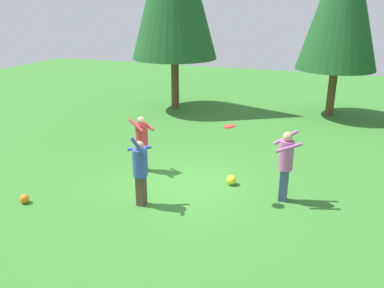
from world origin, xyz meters
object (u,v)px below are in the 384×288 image
at_px(person_catcher, 286,160).
at_px(ball_yellow, 231,180).
at_px(person_thrower, 140,168).
at_px(frisbee, 229,126).
at_px(ball_orange, 25,199).
at_px(person_bystander, 142,139).

xyz_separation_m(person_catcher, ball_yellow, (-1.40, 0.40, -0.91)).
bearing_deg(ball_yellow, person_catcher, -15.84).
relative_size(person_thrower, frisbee, 6.22).
xyz_separation_m(ball_yellow, ball_orange, (-4.34, -2.78, -0.02)).
bearing_deg(frisbee, person_thrower, -152.32).
relative_size(person_bystander, ball_orange, 7.23).
relative_size(ball_yellow, ball_orange, 1.20).
relative_size(person_bystander, frisbee, 5.60).
distance_m(person_thrower, person_catcher, 3.41).
xyz_separation_m(person_thrower, ball_orange, (-2.66, -0.95, -0.84)).
height_order(person_thrower, ball_orange, person_thrower).
xyz_separation_m(person_catcher, person_bystander, (-4.03, 0.40, -0.10)).
bearing_deg(person_catcher, ball_orange, 1.94).
height_order(person_catcher, frisbee, frisbee).
relative_size(frisbee, ball_orange, 1.29).
xyz_separation_m(person_bystander, ball_orange, (-1.72, -2.79, -0.83)).
distance_m(person_thrower, frisbee, 2.26).
xyz_separation_m(person_thrower, ball_yellow, (1.69, 1.83, -0.82)).
height_order(frisbee, ball_yellow, frisbee).
bearing_deg(ball_yellow, person_bystander, 179.88).
distance_m(person_catcher, frisbee, 1.59).
bearing_deg(person_thrower, ball_orange, 172.02).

